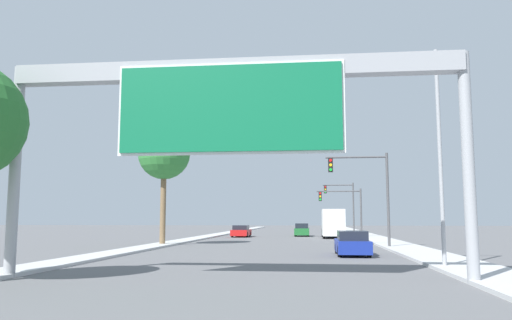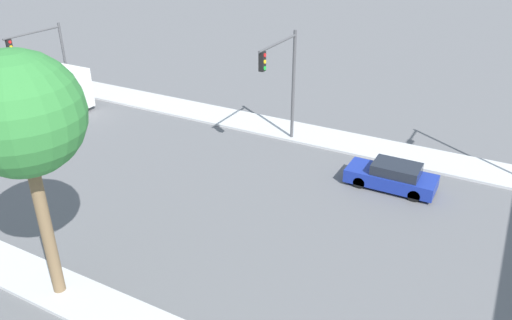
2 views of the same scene
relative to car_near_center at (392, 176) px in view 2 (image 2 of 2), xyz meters
name	(u,v)px [view 2 (image 2 of 2)]	position (x,y,z in m)	size (l,w,h in m)	color
sidewalk_right	(62,83)	(4.25, 29.35, -0.61)	(3.00, 120.00, 0.15)	beige
car_near_center	(392,176)	(0.00, 0.00, 0.00)	(1.86, 4.66, 1.44)	navy
truck_box_primary	(46,86)	(0.00, 25.96, 0.91)	(2.35, 7.76, 3.13)	navy
traffic_light_near_intersection	(284,74)	(1.89, 7.35, 4.01)	(4.60, 0.32, 7.00)	#4C4C4F
traffic_light_mid_block	(44,50)	(1.52, 27.35, 3.12)	(5.06, 0.32, 5.52)	#4C4C4F
palm_tree_background	(21,116)	(-14.26, 9.11, 6.66)	(4.21, 4.21, 9.52)	brown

